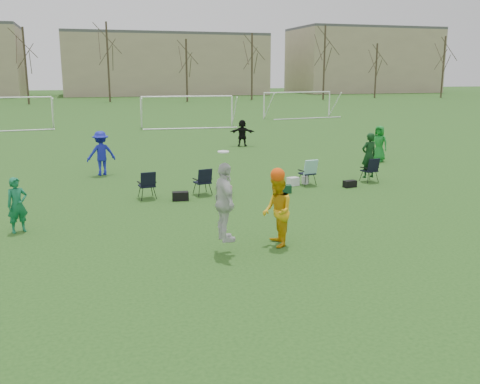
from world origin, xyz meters
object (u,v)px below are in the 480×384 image
object	(u,v)px
fielder_blue	(101,153)
goal_right	(298,97)
goal_mid	(187,103)
center_contest	(253,206)
goal_left	(1,104)
fielder_green_near	(17,205)
fielder_green_far	(379,144)
fielder_black	(242,133)

from	to	relation	value
fielder_blue	goal_right	world-z (taller)	goal_right
goal_mid	goal_right	distance (m)	13.42
fielder_blue	center_contest	size ratio (longest dim) A/B	0.75
goal_left	goal_mid	bearing A→B (deg)	-13.13
fielder_green_near	center_contest	size ratio (longest dim) A/B	0.61
center_contest	goal_mid	xyz separation A→B (m)	(4.29, 30.64, 0.82)
fielder_blue	fielder_green_far	size ratio (longest dim) A/B	1.07
fielder_green_far	fielder_black	distance (m)	8.67
goal_right	fielder_green_near	bearing A→B (deg)	-131.38
fielder_blue	fielder_green_far	bearing A→B (deg)	166.32
goal_left	goal_right	size ratio (longest dim) A/B	1.01
goal_mid	fielder_blue	bearing A→B (deg)	-107.04
fielder_blue	goal_mid	size ratio (longest dim) A/B	0.25
fielder_black	fielder_blue	bearing A→B (deg)	59.61
fielder_green_near	fielder_green_far	distance (m)	17.59
goal_right	center_contest	bearing A→B (deg)	-121.97
fielder_green_far	center_contest	world-z (taller)	center_contest
fielder_blue	goal_mid	distance (m)	20.86
fielder_green_near	fielder_black	xyz separation A→B (m)	(10.89, 14.99, 0.02)
fielder_green_far	fielder_black	bearing A→B (deg)	176.86
fielder_green_near	center_contest	distance (m)	6.58
fielder_green_near	fielder_green_far	world-z (taller)	fielder_green_far
fielder_green_far	goal_left	size ratio (longest dim) A/B	0.24
fielder_green_far	goal_right	distance (m)	26.36
fielder_green_near	fielder_green_far	bearing A→B (deg)	1.54
goal_left	fielder_blue	bearing A→B (deg)	-78.09
fielder_green_far	goal_mid	world-z (taller)	goal_mid
fielder_green_far	goal_left	world-z (taller)	goal_left
fielder_black	fielder_green_far	bearing A→B (deg)	143.67
fielder_blue	goal_left	world-z (taller)	goal_left
fielder_blue	goal_left	bearing A→B (deg)	-86.16
center_contest	goal_mid	world-z (taller)	center_contest
fielder_green_near	goal_left	xyz separation A→B (m)	(-3.99, 29.41, 1.16)
goal_mid	goal_right	xyz separation A→B (m)	(12.00, 6.00, 0.00)
fielder_black	goal_mid	world-z (taller)	goal_mid
goal_mid	fielder_green_near	bearing A→B (deg)	-106.06
goal_right	fielder_blue	bearing A→B (deg)	-135.43
fielder_black	center_contest	bearing A→B (deg)	93.69
fielder_green_far	goal_mid	xyz separation A→B (m)	(-5.75, 19.59, 1.05)
goal_mid	center_contest	bearing A→B (deg)	-93.97
center_contest	goal_right	world-z (taller)	center_contest
fielder_black	goal_mid	distance (m)	12.50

